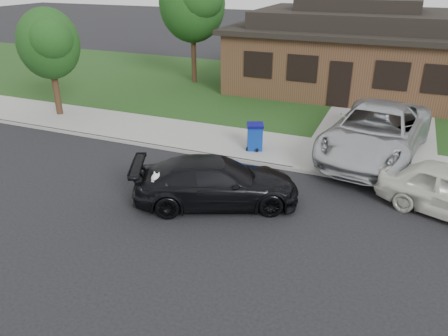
% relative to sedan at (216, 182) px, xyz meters
% --- Properties ---
extents(ground, '(120.00, 120.00, 0.00)m').
position_rel_sedan_xyz_m(ground, '(-2.27, -0.51, -0.68)').
color(ground, black).
rests_on(ground, ground).
extents(sidewalk, '(60.00, 3.00, 0.12)m').
position_rel_sedan_xyz_m(sidewalk, '(-2.27, 4.49, -0.62)').
color(sidewalk, gray).
rests_on(sidewalk, ground).
extents(curb, '(60.00, 0.12, 0.12)m').
position_rel_sedan_xyz_m(curb, '(-2.27, 2.99, -0.62)').
color(curb, gray).
rests_on(curb, ground).
extents(lawn, '(60.00, 13.00, 0.13)m').
position_rel_sedan_xyz_m(lawn, '(-2.27, 12.49, -0.61)').
color(lawn, '#193814').
rests_on(lawn, ground).
extents(driveway, '(4.50, 13.00, 0.14)m').
position_rel_sedan_xyz_m(driveway, '(3.73, 9.49, -0.61)').
color(driveway, gray).
rests_on(driveway, ground).
extents(sedan, '(5.02, 3.66, 1.35)m').
position_rel_sedan_xyz_m(sedan, '(0.00, 0.00, 0.00)').
color(sedan, black).
rests_on(sedan, ground).
extents(minivan, '(3.79, 6.64, 1.75)m').
position_rel_sedan_xyz_m(minivan, '(3.85, 5.04, 0.34)').
color(minivan, '#B9BDC1').
rests_on(minivan, driveway).
extents(recycling_bin, '(0.75, 0.75, 0.96)m').
position_rel_sedan_xyz_m(recycling_bin, '(-0.21, 4.05, -0.07)').
color(recycling_bin, navy).
rests_on(recycling_bin, sidewalk).
extents(house, '(12.60, 8.60, 4.65)m').
position_rel_sedan_xyz_m(house, '(1.73, 14.48, 1.46)').
color(house, '#422B1C').
rests_on(house, ground).
extents(tree_0, '(3.78, 3.60, 6.34)m').
position_rel_sedan_xyz_m(tree_0, '(-6.60, 12.36, 3.80)').
color(tree_0, '#332114').
rests_on(tree_0, ground).
extents(tree_2, '(2.73, 2.60, 4.59)m').
position_rel_sedan_xyz_m(tree_2, '(-9.65, 4.60, 2.59)').
color(tree_2, '#332114').
rests_on(tree_2, ground).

